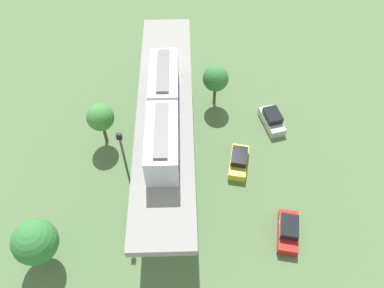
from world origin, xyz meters
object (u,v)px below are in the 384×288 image
Objects in this scene: tree_near_viaduct at (100,118)px; signal_post at (127,168)px; train at (163,111)px; parked_car_yellow at (239,161)px; parked_car_red at (288,231)px; tree_mid_lot at (216,79)px; tree_far_corner at (35,242)px; parked_car_silver at (272,120)px.

signal_post is at bearing -65.15° from tree_near_viaduct.
train is 11.60m from parked_car_yellow.
parked_car_red is 0.82× the size of tree_mid_lot.
tree_far_corner is (-22.20, -1.77, 2.89)m from parked_car_red.
parked_car_silver is at bearing 32.73° from signal_post.
signal_post reaches higher than tree_mid_lot.
tree_near_viaduct is (-19.04, -2.00, 3.17)m from parked_car_silver.
parked_car_yellow is 10.13m from tree_mid_lot.
parked_car_yellow is at bearing -77.87° from tree_mid_lot.
train is 2.50× the size of tree_near_viaduct.
train reaches higher than signal_post.
tree_mid_lot is 0.51× the size of signal_post.
tree_mid_lot is (12.55, 5.66, 0.02)m from tree_near_viaduct.
parked_car_yellow is at bearing 20.77° from signal_post.
train is at bearing -32.58° from tree_near_viaduct.
tree_near_viaduct reaches higher than parked_car_red.
parked_car_silver is 0.81× the size of tree_far_corner.
train reaches higher than tree_far_corner.
signal_post is (3.65, -7.89, 1.93)m from tree_near_viaduct.
tree_far_corner is at bearing -159.15° from parked_car_silver.
parked_car_silver is (0.67, 13.88, 0.00)m from parked_car_red.
train is 2.43× the size of tree_far_corner.
parked_car_silver is 8.10m from tree_mid_lot.
tree_near_viaduct is 0.97× the size of tree_far_corner.
tree_far_corner is (-18.41, -9.91, 2.89)m from parked_car_yellow.
signal_post is at bearing -123.30° from tree_mid_lot.
parked_car_yellow is 12.74m from signal_post.
parked_car_yellow is at bearing 126.29° from parked_car_red.
tree_mid_lot is at bearing 114.06° from parked_car_yellow.
signal_post is at bearing -160.81° from parked_car_silver.
tree_far_corner is at bearing -139.79° from parked_car_yellow.
parked_car_yellow is at bearing 28.29° from tree_far_corner.
parked_car_silver is 27.87m from tree_far_corner.
tree_far_corner is at bearing -130.32° from tree_mid_lot.
parked_car_silver is at bearing 6.00° from tree_near_viaduct.
train reaches higher than parked_car_silver.
tree_near_viaduct is (-7.05, 4.51, -5.64)m from train.
signal_post is at bearing -135.16° from train.
parked_car_silver is at bearing 28.50° from train.
parked_car_yellow is (7.52, 0.76, -8.81)m from train.
parked_car_yellow is 21.10m from tree_far_corner.
tree_mid_lot is at bearing 56.70° from signal_post.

